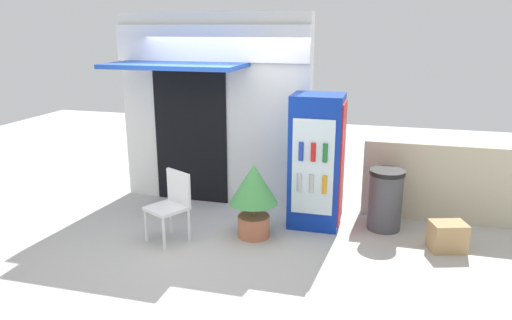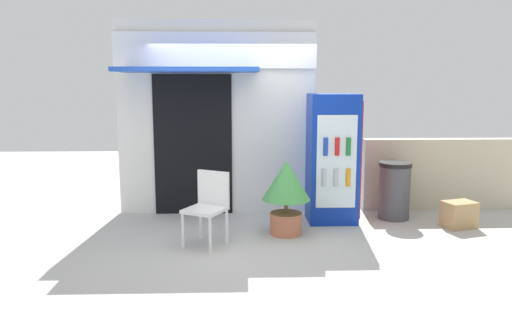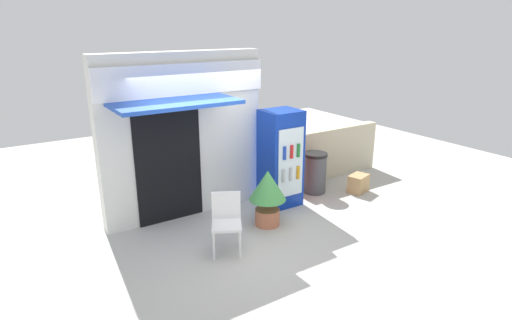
% 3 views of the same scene
% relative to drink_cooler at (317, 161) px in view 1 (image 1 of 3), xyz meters
% --- Properties ---
extents(ground, '(16.00, 16.00, 0.00)m').
position_rel_drink_cooler_xyz_m(ground, '(-1.35, -0.80, -0.90)').
color(ground, beige).
extents(storefront_building, '(2.91, 1.25, 2.85)m').
position_rel_drink_cooler_xyz_m(storefront_building, '(-1.67, 0.58, 0.58)').
color(storefront_building, silver).
rests_on(storefront_building, ground).
extents(drink_cooler, '(0.69, 0.66, 1.80)m').
position_rel_drink_cooler_xyz_m(drink_cooler, '(0.00, 0.00, 0.00)').
color(drink_cooler, '#0C2D9E').
rests_on(drink_cooler, ground).
extents(plastic_chair, '(0.59, 0.60, 0.89)m').
position_rel_drink_cooler_xyz_m(plastic_chair, '(-1.69, -0.95, -0.39)').
color(plastic_chair, white).
rests_on(plastic_chair, ground).
extents(potted_plant_near_shop, '(0.62, 0.62, 0.97)m').
position_rel_drink_cooler_xyz_m(potted_plant_near_shop, '(-0.71, -0.60, -0.30)').
color(potted_plant_near_shop, '#BC6B4C').
rests_on(potted_plant_near_shop, ground).
extents(trash_bin, '(0.46, 0.46, 0.83)m').
position_rel_drink_cooler_xyz_m(trash_bin, '(0.92, 0.09, -0.49)').
color(trash_bin, '#47474C').
rests_on(trash_bin, ground).
extents(stone_boundary_wall, '(2.50, 0.23, 1.10)m').
position_rel_drink_cooler_xyz_m(stone_boundary_wall, '(1.84, 0.64, -0.35)').
color(stone_boundary_wall, beige).
rests_on(stone_boundary_wall, ground).
extents(cardboard_box, '(0.48, 0.40, 0.36)m').
position_rel_drink_cooler_xyz_m(cardboard_box, '(1.68, -0.38, -0.72)').
color(cardboard_box, tan).
rests_on(cardboard_box, ground).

